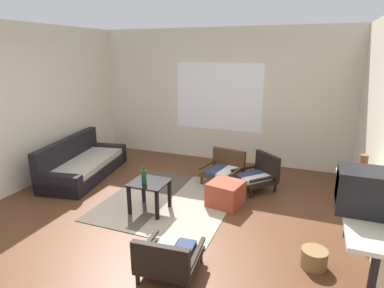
# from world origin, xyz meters

# --- Properties ---
(ground_plane) EXTENTS (7.80, 7.80, 0.00)m
(ground_plane) POSITION_xyz_m (0.00, 0.00, 0.00)
(ground_plane) COLOR #56331E
(far_wall_with_window) EXTENTS (5.60, 0.13, 2.70)m
(far_wall_with_window) POSITION_xyz_m (0.00, 3.06, 1.35)
(far_wall_with_window) COLOR beige
(far_wall_with_window) RESTS_ON ground
(side_wall_left) EXTENTS (0.12, 6.60, 2.70)m
(side_wall_left) POSITION_xyz_m (-2.66, 0.30, 1.35)
(side_wall_left) COLOR beige
(side_wall_left) RESTS_ON ground
(area_rug) EXTENTS (1.88, 2.09, 0.01)m
(area_rug) POSITION_xyz_m (-0.11, 0.80, 0.01)
(area_rug) COLOR #4C4238
(area_rug) RESTS_ON ground
(couch) EXTENTS (1.12, 2.04, 0.71)m
(couch) POSITION_xyz_m (-2.05, 1.16, 0.22)
(couch) COLOR black
(couch) RESTS_ON ground
(coffee_table) EXTENTS (0.52, 0.48, 0.45)m
(coffee_table) POSITION_xyz_m (-0.23, 0.40, 0.35)
(coffee_table) COLOR black
(coffee_table) RESTS_ON ground
(armchair_by_window) EXTENTS (0.73, 0.70, 0.55)m
(armchair_by_window) POSITION_xyz_m (0.47, 1.85, 0.26)
(armchair_by_window) COLOR #472D19
(armchair_by_window) RESTS_ON ground
(armchair_striped_foreground) EXTENTS (0.64, 0.66, 0.49)m
(armchair_striped_foreground) POSITION_xyz_m (0.62, -0.79, 0.22)
(armchair_striped_foreground) COLOR black
(armchair_striped_foreground) RESTS_ON ground
(armchair_corner) EXTENTS (0.81, 0.81, 0.59)m
(armchair_corner) POSITION_xyz_m (1.09, 1.76, 0.27)
(armchair_corner) COLOR black
(armchair_corner) RESTS_ON ground
(ottoman_orange) EXTENTS (0.55, 0.55, 0.37)m
(ottoman_orange) POSITION_xyz_m (0.74, 0.98, 0.18)
(ottoman_orange) COLOR #993D28
(ottoman_orange) RESTS_ON ground
(console_shelf) EXTENTS (0.40, 1.78, 0.88)m
(console_shelf) POSITION_xyz_m (2.38, -0.16, 0.78)
(console_shelf) COLOR beige
(console_shelf) RESTS_ON ground
(crt_television) EXTENTS (0.54, 0.37, 0.38)m
(crt_television) POSITION_xyz_m (2.38, -0.39, 1.07)
(crt_television) COLOR black
(crt_television) RESTS_ON console_shelf
(clay_vase) EXTENTS (0.20, 0.20, 0.35)m
(clay_vase) POSITION_xyz_m (2.38, 0.18, 1.01)
(clay_vase) COLOR brown
(clay_vase) RESTS_ON console_shelf
(glass_bottle) EXTENTS (0.07, 0.07, 0.26)m
(glass_bottle) POSITION_xyz_m (-0.27, 0.33, 0.56)
(glass_bottle) COLOR #194723
(glass_bottle) RESTS_ON coffee_table
(wicker_basket) EXTENTS (0.28, 0.28, 0.20)m
(wicker_basket) POSITION_xyz_m (2.01, -0.08, 0.10)
(wicker_basket) COLOR olive
(wicker_basket) RESTS_ON ground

